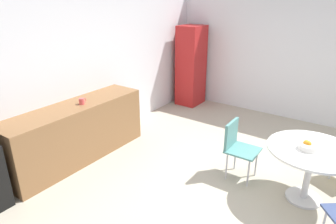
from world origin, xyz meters
TOP-DOWN VIEW (x-y plane):
  - ground_plane at (0.00, 0.00)m, footprint 6.00×6.00m
  - wall_back at (0.00, 3.00)m, footprint 6.00×0.10m
  - wall_side_right at (3.00, 0.00)m, footprint 0.10×6.00m
  - counter_block at (-0.69, 2.65)m, footprint 2.30×0.60m
  - locker_cabinet at (2.55, 2.55)m, footprint 0.60×0.50m
  - round_table at (0.28, -0.53)m, footprint 1.06×1.06m
  - chair_teal at (0.27, 0.42)m, footprint 0.43×0.43m
  - fruit_bowl at (0.23, -0.48)m, footprint 0.22×0.22m
  - mug_white at (-0.60, 2.58)m, footprint 0.13×0.08m

SIDE VIEW (x-z plane):
  - ground_plane at x=0.00m, z-range 0.00..0.00m
  - counter_block at x=-0.69m, z-range 0.00..0.90m
  - chair_teal at x=0.27m, z-range 0.11..0.94m
  - round_table at x=0.28m, z-range 0.22..0.95m
  - fruit_bowl at x=0.23m, z-range 0.72..0.83m
  - locker_cabinet at x=2.55m, z-range 0.00..1.82m
  - mug_white at x=-0.60m, z-range 0.90..1.00m
  - wall_back at x=0.00m, z-range 0.00..2.60m
  - wall_side_right at x=3.00m, z-range 0.00..2.60m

